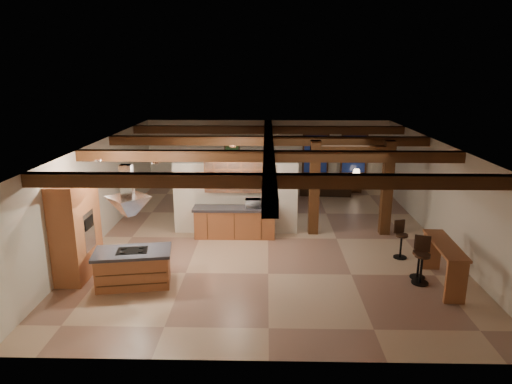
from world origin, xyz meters
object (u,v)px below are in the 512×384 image
(sofa, at_px, (325,187))
(bar_counter, at_px, (444,257))
(dining_table, at_px, (264,200))
(kitchen_island, at_px, (133,268))

(sofa, distance_m, bar_counter, 8.23)
(dining_table, distance_m, bar_counter, 7.44)
(sofa, bearing_deg, kitchen_island, 60.77)
(dining_table, xyz_separation_m, sofa, (2.49, 1.92, -0.02))
(kitchen_island, distance_m, dining_table, 6.96)
(sofa, bearing_deg, dining_table, 42.34)
(dining_table, height_order, bar_counter, bar_counter)
(dining_table, height_order, sofa, dining_table)
(dining_table, bearing_deg, bar_counter, -31.14)
(sofa, height_order, bar_counter, bar_counter)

